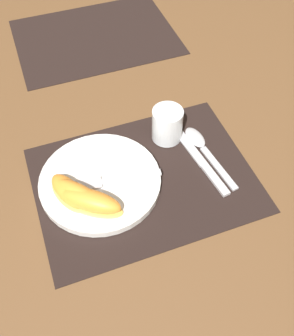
% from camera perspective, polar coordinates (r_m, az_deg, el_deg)
% --- Properties ---
extents(ground_plane, '(3.00, 3.00, 0.00)m').
position_cam_1_polar(ground_plane, '(0.82, -0.39, -1.73)').
color(ground_plane, brown).
extents(placemat, '(0.45, 0.33, 0.00)m').
position_cam_1_polar(placemat, '(0.81, -0.39, -1.65)').
color(placemat, black).
rests_on(placemat, ground_plane).
extents(placemat_far, '(0.45, 0.33, 0.00)m').
position_cam_1_polar(placemat_far, '(1.19, -7.47, 18.39)').
color(placemat_far, black).
rests_on(placemat_far, ground_plane).
extents(plate, '(0.25, 0.25, 0.02)m').
position_cam_1_polar(plate, '(0.80, -6.81, -1.93)').
color(plate, white).
rests_on(plate, placemat).
extents(juice_glass, '(0.07, 0.07, 0.08)m').
position_cam_1_polar(juice_glass, '(0.86, 2.94, 6.10)').
color(juice_glass, silver).
rests_on(juice_glass, placemat).
extents(knife, '(0.04, 0.22, 0.01)m').
position_cam_1_polar(knife, '(0.85, 7.70, 1.16)').
color(knife, '#BCBCC1').
rests_on(knife, placemat).
extents(spoon, '(0.05, 0.19, 0.01)m').
position_cam_1_polar(spoon, '(0.87, 7.86, 3.30)').
color(spoon, '#BCBCC1').
rests_on(spoon, placemat).
extents(fork, '(0.20, 0.05, 0.00)m').
position_cam_1_polar(fork, '(0.79, -6.01, -1.95)').
color(fork, '#BCBCC1').
rests_on(fork, plate).
extents(citrus_wedge_0, '(0.08, 0.11, 0.03)m').
position_cam_1_polar(citrus_wedge_0, '(0.77, -11.29, -3.34)').
color(citrus_wedge_0, '#F7C656').
rests_on(citrus_wedge_0, plate).
extents(citrus_wedge_1, '(0.11, 0.12, 0.04)m').
position_cam_1_polar(citrus_wedge_1, '(0.76, -9.54, -3.94)').
color(citrus_wedge_1, '#F7C656').
rests_on(citrus_wedge_1, plate).
extents(citrus_wedge_2, '(0.13, 0.12, 0.04)m').
position_cam_1_polar(citrus_wedge_2, '(0.75, -8.19, -4.80)').
color(citrus_wedge_2, '#F7C656').
rests_on(citrus_wedge_2, plate).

